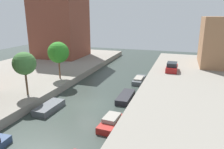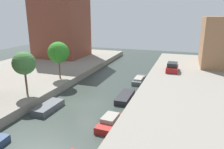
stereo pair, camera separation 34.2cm
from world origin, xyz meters
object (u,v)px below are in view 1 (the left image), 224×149
at_px(apartment_tower_far, 59,14).
at_px(moored_boat_right_4, 139,80).
at_px(moored_boat_right_2, 111,122).
at_px(moored_boat_right_3, 126,97).
at_px(street_tree_2, 24,64).
at_px(street_tree_3, 58,52).
at_px(parked_car, 172,67).
at_px(moored_boat_left_2, 49,107).

height_order(apartment_tower_far, moored_boat_right_4, apartment_tower_far).
height_order(moored_boat_right_2, moored_boat_right_3, moored_boat_right_2).
bearing_deg(moored_boat_right_4, moored_boat_right_3, -91.24).
height_order(moored_boat_right_3, moored_boat_right_4, moored_boat_right_4).
bearing_deg(street_tree_2, street_tree_3, 90.00).
bearing_deg(moored_boat_right_4, street_tree_3, -155.89).
relative_size(parked_car, moored_boat_left_2, 1.04).
height_order(parked_car, moored_boat_left_2, parked_car).
bearing_deg(moored_boat_right_4, parked_car, 45.45).
relative_size(street_tree_2, moored_boat_left_2, 1.29).
bearing_deg(moored_boat_right_3, moored_boat_left_2, -141.84).
relative_size(street_tree_2, moored_boat_right_2, 1.41).
xyz_separation_m(street_tree_3, moored_boat_right_3, (10.72, -2.55, -4.51)).
bearing_deg(street_tree_2, parked_car, 46.97).
bearing_deg(parked_car, moored_boat_right_4, -134.55).
bearing_deg(moored_boat_right_2, moored_boat_right_3, 93.27).
bearing_deg(parked_car, moored_boat_right_3, -111.36).
height_order(apartment_tower_far, street_tree_2, apartment_tower_far).
distance_m(apartment_tower_far, moored_boat_right_2, 33.42).
distance_m(street_tree_3, moored_boat_right_2, 15.14).
xyz_separation_m(moored_boat_left_2, moored_boat_right_4, (7.26, 13.00, 0.04)).
bearing_deg(parked_car, moored_boat_left_2, -123.83).
bearing_deg(street_tree_3, moored_boat_left_2, -66.01).
relative_size(moored_boat_left_2, moored_boat_right_3, 0.89).
distance_m(street_tree_2, moored_boat_right_4, 16.71).
height_order(moored_boat_left_2, moored_boat_right_3, moored_boat_right_3).
bearing_deg(parked_car, street_tree_2, -133.03).
bearing_deg(street_tree_3, moored_boat_right_2, -39.91).
xyz_separation_m(apartment_tower_far, street_tree_3, (9.03, -15.48, -5.48)).
height_order(parked_car, moored_boat_right_4, parked_car).
bearing_deg(moored_boat_left_2, street_tree_2, 163.20).
bearing_deg(moored_boat_right_4, moored_boat_right_2, -89.09).
xyz_separation_m(parked_car, moored_boat_right_4, (-4.55, -4.62, -1.26)).
distance_m(street_tree_2, moored_boat_right_3, 12.42).
bearing_deg(street_tree_3, street_tree_2, -90.00).
height_order(moored_boat_left_2, moored_boat_right_4, moored_boat_right_4).
distance_m(street_tree_3, moored_boat_right_3, 11.91).
bearing_deg(moored_boat_left_2, moored_boat_right_2, -8.78).
relative_size(apartment_tower_far, parked_car, 4.58).
distance_m(parked_car, moored_boat_right_2, 19.31).
bearing_deg(moored_boat_right_3, parked_car, 68.64).
relative_size(street_tree_2, moored_boat_right_3, 1.14).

